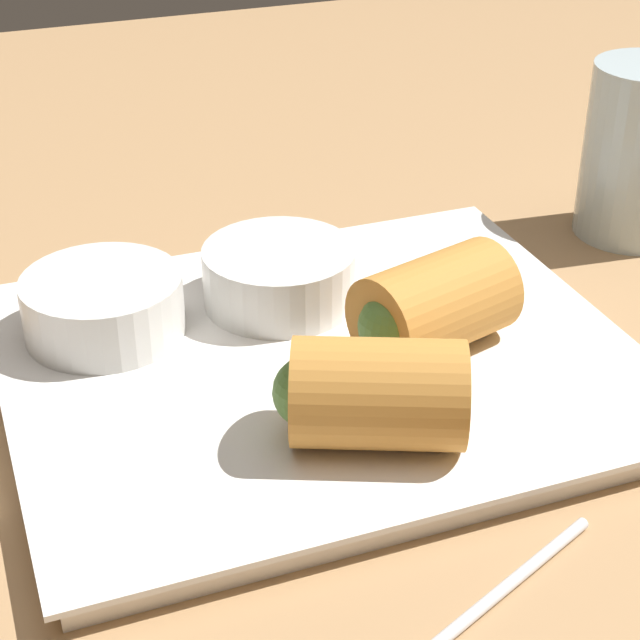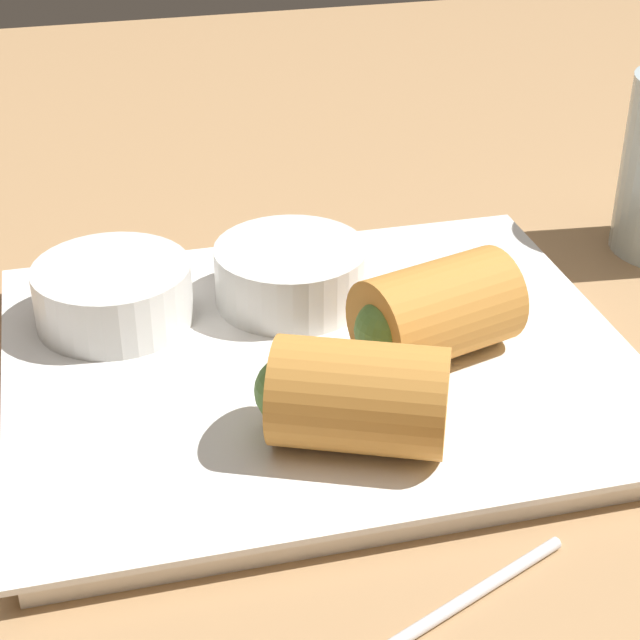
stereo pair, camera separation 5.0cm
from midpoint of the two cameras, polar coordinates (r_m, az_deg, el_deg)
The scene contains 6 objects.
table_surface at distance 51.52cm, azimuth -0.76°, elevation -5.52°, with size 180.00×140.00×2.00cm.
serving_plate at distance 52.34cm, azimuth 2.74°, elevation -2.57°, with size 30.13×25.27×1.50cm.
roll_front_left at distance 50.85cm, azimuth 8.77°, elevation 0.12°, with size 8.54×6.63×4.76cm.
roll_front_right at distance 44.86cm, azimuth 4.75°, elevation -4.16°, with size 8.58×7.23×4.76cm.
dipping_bowl_near at distance 55.66cm, azimuth 1.01°, elevation 2.54°, with size 7.98×7.98×3.08cm.
dipping_bowl_far at distance 54.37cm, azimuth -8.42°, elevation 1.45°, with size 7.98×7.98×3.08cm.
Camera 2 is at (-7.05, -41.22, 31.44)cm, focal length 60.00 mm.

